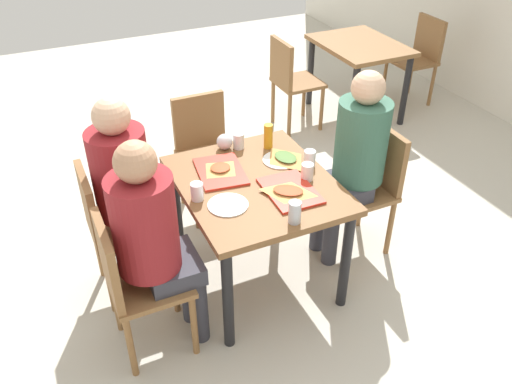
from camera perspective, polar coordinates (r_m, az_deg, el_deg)
ground_plane at (r=3.50m, az=0.00°, el=-8.96°), size 10.00×10.00×0.02m
main_table at (r=3.10m, az=0.00°, el=-0.44°), size 1.00×0.85×0.72m
chair_near_left at (r=3.19m, az=-15.25°, el=-3.30°), size 0.40×0.40×0.86m
chair_near_right at (r=2.81m, az=-13.12°, el=-9.00°), size 0.40×0.40×0.86m
chair_far_side at (r=3.53m, az=12.02°, el=1.16°), size 0.40×0.40×0.86m
chair_left_end at (r=3.86m, az=-5.51°, el=4.94°), size 0.40×0.40×0.86m
person_in_red at (r=3.07m, az=-13.40°, el=0.98°), size 0.32×0.42×1.27m
person_in_brown_jacket at (r=2.67m, az=-10.89°, el=-4.37°), size 0.32×0.42×1.27m
person_far_side at (r=3.32m, az=10.54°, el=4.16°), size 0.32×0.42×1.27m
tray_red_near at (r=3.13m, az=-3.81°, el=2.21°), size 0.39×0.31×0.02m
tray_red_far at (r=2.96m, az=3.66°, el=0.13°), size 0.37×0.27×0.02m
paper_plate_center at (r=3.24m, az=2.65°, el=3.45°), size 0.22×0.22×0.01m
paper_plate_near_edge at (r=2.85m, az=-3.01°, el=-1.39°), size 0.22×0.22×0.01m
pizza_slice_a at (r=3.13m, az=-3.83°, el=2.53°), size 0.22×0.23×0.02m
pizza_slice_b at (r=2.93m, az=3.46°, el=0.08°), size 0.27×0.28×0.02m
pizza_slice_c at (r=3.24m, az=3.18°, el=3.67°), size 0.25×0.20×0.02m
plastic_cup_a at (r=3.18m, az=5.74°, el=3.59°), size 0.07×0.07×0.10m
plastic_cup_b at (r=2.89m, az=-6.31°, el=0.05°), size 0.07×0.07×0.10m
plastic_cup_c at (r=3.35m, az=-1.87°, el=5.48°), size 0.07×0.07×0.10m
plastic_cup_d at (r=3.05m, az=5.50°, el=2.16°), size 0.07×0.07×0.10m
soda_can at (r=2.71m, az=4.16°, el=-2.16°), size 0.07×0.07×0.12m
condiment_bottle at (r=3.34m, az=1.32°, el=5.96°), size 0.06×0.06×0.16m
foil_bundle at (r=3.35m, az=-3.38°, el=5.37°), size 0.10×0.10×0.10m
background_table at (r=5.32m, az=10.94°, el=14.11°), size 0.90×0.70×0.72m
background_chair_near at (r=4.99m, az=3.68°, el=12.08°), size 0.40×0.40×0.86m
background_chair_far at (r=5.79m, az=17.03°, el=13.90°), size 0.40×0.40×0.86m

